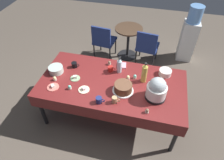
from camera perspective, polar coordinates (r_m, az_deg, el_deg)
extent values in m
plane|color=brown|center=(3.57, 0.00, -9.34)|extent=(9.00, 9.00, 0.00)
cube|color=maroon|center=(3.01, 0.00, -0.96)|extent=(2.20, 1.10, 0.04)
cylinder|color=black|center=(3.34, -19.47, -8.09)|extent=(0.06, 0.06, 0.71)
cylinder|color=black|center=(3.01, 17.62, -15.48)|extent=(0.06, 0.06, 0.71)
cylinder|color=black|center=(3.88, -13.10, 2.38)|extent=(0.06, 0.06, 0.71)
cylinder|color=black|center=(3.60, 17.83, -2.76)|extent=(0.06, 0.06, 0.71)
cube|color=maroon|center=(2.76, -2.74, -10.37)|extent=(2.20, 0.01, 0.18)
cube|color=maroon|center=(3.48, 2.13, 3.88)|extent=(2.20, 0.01, 0.18)
cylinder|color=silver|center=(2.88, 3.16, -3.03)|extent=(0.31, 0.31, 0.01)
cylinder|color=brown|center=(2.83, 3.21, -2.16)|extent=(0.26, 0.26, 0.11)
cylinder|color=brown|center=(2.79, 3.26, -1.29)|extent=(0.25, 0.25, 0.01)
cylinder|color=black|center=(2.84, 12.27, -4.60)|extent=(0.29, 0.29, 0.04)
cylinder|color=white|center=(2.77, 12.59, -3.14)|extent=(0.28, 0.28, 0.17)
sphere|color=#B2BCC1|center=(2.69, 12.92, -1.63)|extent=(0.24, 0.24, 0.24)
cylinder|color=#B2C6BC|center=(3.27, -15.77, 2.94)|extent=(0.23, 0.23, 0.10)
cylinder|color=silver|center=(3.21, 15.00, 2.12)|extent=(0.19, 0.19, 0.09)
cylinder|color=beige|center=(2.92, -8.05, -2.76)|extent=(0.16, 0.16, 0.01)
cube|color=beige|center=(2.90, -8.09, -2.41)|extent=(0.07, 0.07, 0.04)
cylinder|color=#8CA87F|center=(3.11, -10.52, 0.49)|extent=(0.15, 0.15, 0.01)
cube|color=white|center=(3.09, -10.59, 0.87)|extent=(0.06, 0.06, 0.05)
cylinder|color=#E07266|center=(3.05, -16.55, -1.94)|extent=(0.18, 0.18, 0.01)
cube|color=white|center=(3.04, -16.63, -1.65)|extent=(0.07, 0.07, 0.04)
cylinder|color=beige|center=(2.96, -12.01, -2.28)|extent=(0.05, 0.05, 0.03)
sphere|color=#6BC6B2|center=(2.94, -12.09, -1.89)|extent=(0.05, 0.05, 0.05)
cylinder|color=beige|center=(3.31, -0.76, 4.70)|extent=(0.05, 0.05, 0.03)
sphere|color=brown|center=(3.29, -0.76, 5.09)|extent=(0.05, 0.05, 0.05)
cylinder|color=beige|center=(3.08, 6.55, 0.74)|extent=(0.05, 0.05, 0.03)
sphere|color=#6BC6B2|center=(3.06, 6.60, 1.14)|extent=(0.05, 0.05, 0.05)
cylinder|color=beige|center=(3.15, -16.04, 0.19)|extent=(0.05, 0.05, 0.03)
sphere|color=beige|center=(3.13, -16.14, 0.57)|extent=(0.05, 0.05, 0.05)
cylinder|color=beige|center=(2.66, 9.98, -8.94)|extent=(0.05, 0.05, 0.03)
sphere|color=brown|center=(2.63, 10.06, -8.56)|extent=(0.05, 0.05, 0.05)
cylinder|color=beige|center=(3.05, 4.63, 0.50)|extent=(0.05, 0.05, 0.03)
sphere|color=beige|center=(3.03, 4.66, 0.90)|extent=(0.05, 0.05, 0.05)
cylinder|color=gold|center=(2.97, 9.24, 1.68)|extent=(0.08, 0.08, 0.28)
cone|color=gold|center=(2.86, 9.60, 4.12)|extent=(0.08, 0.08, 0.05)
cylinder|color=black|center=(2.84, 9.68, 4.64)|extent=(0.04, 0.04, 0.02)
cylinder|color=silver|center=(3.11, 2.11, 3.85)|extent=(0.07, 0.07, 0.21)
cone|color=silver|center=(3.03, 2.17, 5.73)|extent=(0.07, 0.07, 0.05)
cylinder|color=black|center=(3.01, 2.19, 6.24)|extent=(0.03, 0.03, 0.02)
cylinder|color=tan|center=(2.70, 0.71, -5.70)|extent=(0.07, 0.07, 0.10)
torus|color=tan|center=(2.69, 1.72, -5.81)|extent=(0.06, 0.01, 0.06)
cylinder|color=#B2231E|center=(3.17, -0.44, 3.23)|extent=(0.09, 0.09, 0.08)
torus|color=#B2231E|center=(3.16, 0.52, 3.14)|extent=(0.05, 0.01, 0.05)
cylinder|color=black|center=(3.30, -10.74, 4.31)|extent=(0.09, 0.09, 0.09)
torus|color=black|center=(3.28, -9.84, 4.23)|extent=(0.06, 0.01, 0.06)
cylinder|color=navy|center=(2.71, -3.79, -5.73)|extent=(0.08, 0.08, 0.09)
torus|color=navy|center=(2.69, -2.68, -5.89)|extent=(0.06, 0.01, 0.06)
cube|color=pink|center=(3.29, 2.81, 4.21)|extent=(0.16, 0.16, 0.02)
cube|color=navy|center=(4.52, -2.07, 11.20)|extent=(0.49, 0.49, 0.05)
cube|color=navy|center=(4.24, -3.17, 12.40)|extent=(0.42, 0.09, 0.40)
cylinder|color=black|center=(4.73, 1.04, 9.64)|extent=(0.03, 0.03, 0.40)
cylinder|color=black|center=(4.85, -3.28, 10.50)|extent=(0.03, 0.03, 0.40)
cylinder|color=black|center=(4.44, -0.61, 7.07)|extent=(0.03, 0.03, 0.40)
cylinder|color=black|center=(4.56, -5.12, 8.02)|extent=(0.03, 0.03, 0.40)
cube|color=navy|center=(4.39, 10.15, 9.46)|extent=(0.49, 0.49, 0.05)
cube|color=navy|center=(4.10, 9.88, 10.61)|extent=(0.42, 0.09, 0.40)
cylinder|color=black|center=(4.65, 12.63, 7.84)|extent=(0.03, 0.03, 0.40)
cylinder|color=black|center=(4.70, 8.08, 8.91)|extent=(0.03, 0.03, 0.40)
cylinder|color=black|center=(4.35, 11.64, 5.14)|extent=(0.03, 0.03, 0.40)
cylinder|color=black|center=(4.40, 6.81, 6.30)|extent=(0.03, 0.03, 0.40)
cylinder|color=#473323|center=(4.41, 4.86, 14.43)|extent=(0.60, 0.60, 0.03)
cylinder|color=black|center=(4.59, 4.60, 10.62)|extent=(0.06, 0.06, 0.67)
cylinder|color=black|center=(4.78, 4.37, 7.16)|extent=(0.44, 0.44, 0.02)
cube|color=silver|center=(4.75, 20.78, 10.41)|extent=(0.32, 0.32, 0.90)
cylinder|color=#6699D8|center=(4.47, 22.81, 16.99)|extent=(0.28, 0.28, 0.34)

